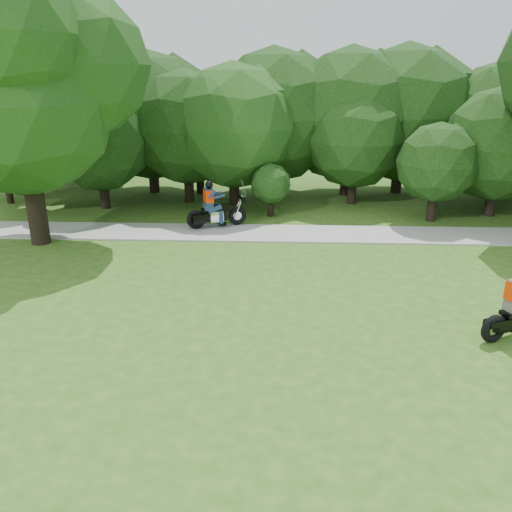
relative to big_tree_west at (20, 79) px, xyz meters
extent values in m
plane|color=#2F5819|center=(10.54, -6.85, -5.76)|extent=(100.00, 100.00, 0.00)
cube|color=#9D9D98|center=(10.54, 1.15, -5.73)|extent=(60.00, 2.20, 0.06)
cylinder|color=black|center=(8.47, 3.82, -5.33)|extent=(0.29, 0.29, 0.85)
sphere|color=black|center=(8.47, 3.82, -4.32)|extent=(1.79, 1.79, 1.79)
cylinder|color=black|center=(12.26, 8.12, -4.86)|extent=(0.53, 0.53, 1.80)
sphere|color=black|center=(12.26, 8.12, -1.80)|extent=(6.65, 6.65, 6.65)
cylinder|color=black|center=(-1.98, 10.23, -4.86)|extent=(0.49, 0.49, 1.80)
sphere|color=black|center=(-1.98, 10.23, -2.05)|extent=(5.88, 5.88, 5.88)
cylinder|color=black|center=(4.45, 6.28, -4.86)|extent=(0.47, 0.47, 1.80)
sphere|color=black|center=(4.45, 6.28, -2.22)|extent=(5.33, 5.33, 5.33)
cylinder|color=black|center=(4.71, 8.20, -4.88)|extent=(0.42, 0.42, 1.75)
sphere|color=black|center=(4.71, 8.20, -2.58)|extent=(4.38, 4.38, 4.38)
cylinder|color=black|center=(-4.27, 9.47, -4.86)|extent=(0.49, 0.49, 1.80)
sphere|color=black|center=(-4.27, 9.47, -2.07)|extent=(5.80, 5.80, 5.80)
cylinder|color=black|center=(6.70, 5.74, -4.86)|extent=(0.49, 0.49, 1.80)
sphere|color=#244B15|center=(6.70, 5.74, -2.10)|extent=(5.70, 5.70, 5.70)
cylinder|color=black|center=(-2.40, 4.15, -5.11)|extent=(0.37, 0.37, 1.30)
sphere|color=black|center=(-2.40, 4.15, -3.38)|extent=(3.33, 3.33, 3.33)
cylinder|color=black|center=(-4.21, 5.57, -5.09)|extent=(0.32, 0.32, 1.34)
sphere|color=#244B15|center=(-4.21, 5.57, -3.62)|extent=(2.43, 2.43, 2.43)
cylinder|color=black|center=(15.02, 8.77, -4.86)|extent=(0.54, 0.54, 1.80)
sphere|color=black|center=(15.02, 8.77, -1.73)|extent=(6.84, 6.84, 6.84)
cylinder|color=black|center=(19.66, 8.21, -4.86)|extent=(0.49, 0.49, 1.80)
sphere|color=black|center=(19.66, 8.21, -2.05)|extent=(5.88, 5.88, 5.88)
cylinder|color=black|center=(12.35, 6.29, -4.99)|extent=(0.43, 0.43, 1.54)
sphere|color=black|center=(12.35, 6.29, -2.74)|extent=(4.54, 4.54, 4.54)
cylinder|color=black|center=(18.15, 4.34, -5.01)|extent=(0.44, 0.44, 1.50)
sphere|color=black|center=(18.15, 4.34, -2.67)|extent=(4.89, 4.89, 4.89)
cylinder|color=black|center=(2.23, 8.33, -4.86)|extent=(0.52, 0.52, 1.80)
sphere|color=black|center=(2.23, 8.33, -1.87)|extent=(6.43, 6.43, 6.43)
cylinder|color=black|center=(15.31, 3.33, -5.06)|extent=(0.37, 0.37, 1.40)
sphere|color=black|center=(15.31, 3.33, -3.28)|extent=(3.31, 3.31, 3.31)
cylinder|color=black|center=(0.74, 4.85, -4.95)|extent=(0.43, 0.43, 1.61)
sphere|color=black|center=(0.74, 4.85, -2.62)|extent=(4.68, 4.68, 4.68)
cylinder|color=black|center=(8.52, 8.09, -4.86)|extent=(0.53, 0.53, 1.80)
sphere|color=black|center=(8.52, 8.09, -1.81)|extent=(6.60, 6.60, 6.60)
cylinder|color=black|center=(0.04, -0.35, -3.66)|extent=(0.68, 0.68, 4.20)
sphere|color=#244B15|center=(0.04, -0.35, -0.76)|extent=(6.40, 6.40, 6.40)
sphere|color=#244B15|center=(1.80, 0.45, 0.44)|extent=(5.12, 5.12, 5.12)
torus|color=black|center=(13.83, -7.05, -5.41)|extent=(0.72, 0.47, 0.70)
cube|color=black|center=(14.30, -6.84, -5.10)|extent=(0.61, 0.51, 0.10)
torus|color=black|center=(5.55, 1.52, -5.31)|extent=(0.80, 0.49, 0.77)
torus|color=black|center=(7.14, 2.15, -5.31)|extent=(0.80, 0.49, 0.77)
cube|color=black|center=(6.15, 1.76, -5.25)|extent=(1.25, 0.70, 0.35)
cube|color=silver|center=(6.31, 1.82, -5.25)|extent=(0.63, 0.55, 0.44)
cube|color=black|center=(6.57, 1.92, -4.92)|extent=(0.66, 0.52, 0.29)
cube|color=black|center=(6.02, 1.71, -4.97)|extent=(0.67, 0.54, 0.11)
cylinder|color=silver|center=(7.18, 2.17, -4.92)|extent=(0.43, 0.21, 0.99)
cylinder|color=silver|center=(7.35, 2.24, -4.45)|extent=(0.30, 0.67, 0.04)
cube|color=black|center=(5.69, 1.31, -5.25)|extent=(0.48, 0.30, 0.38)
cube|color=black|center=(5.51, 1.76, -5.25)|extent=(0.48, 0.30, 0.38)
cube|color=#1B334A|center=(6.02, 1.71, -4.81)|extent=(0.46, 0.51, 0.27)
cube|color=#1B334A|center=(6.04, 1.72, -4.41)|extent=(0.44, 0.54, 0.62)
cube|color=#FF2E05|center=(6.04, 1.72, -4.39)|extent=(0.49, 0.59, 0.49)
sphere|color=black|center=(6.08, 1.73, -3.95)|extent=(0.31, 0.31, 0.31)
camera|label=1|loc=(8.80, -17.54, 0.11)|focal=35.00mm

